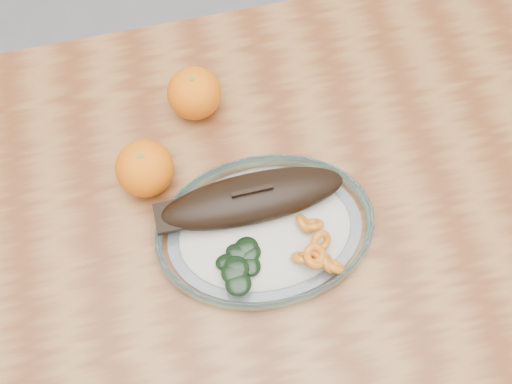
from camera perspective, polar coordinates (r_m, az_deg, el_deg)
ground at (r=1.67m, az=-0.89°, el=-12.38°), size 3.00×3.00×0.00m
dining_table at (r=1.04m, az=-1.41°, el=-5.47°), size 1.20×0.80×0.75m
plated_meal at (r=0.93m, az=0.74°, el=-3.19°), size 0.58×0.58×0.08m
orange_left at (r=0.95m, az=-9.84°, el=2.07°), size 0.09×0.09×0.09m
orange_right at (r=1.01m, az=-5.51°, el=8.72°), size 0.08×0.08×0.08m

